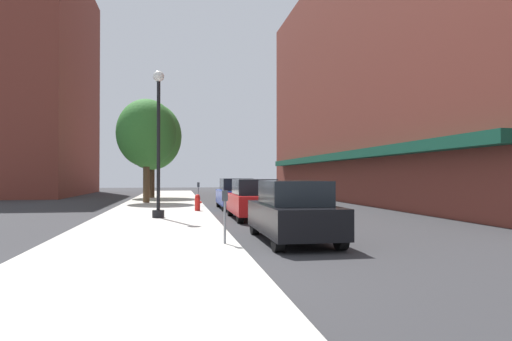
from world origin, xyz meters
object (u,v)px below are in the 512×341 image
lamppost (158,141)px  car_blue (236,194)px  fire_hydrant (198,202)px  parking_meter_near (198,191)px  tree_mid (146,133)px  tree_near (152,137)px  car_black (293,212)px  parking_meter_far (225,210)px  car_red (253,200)px

lamppost → car_blue: (3.87, 5.81, -2.39)m
fire_hydrant → parking_meter_near: (0.21, 3.84, 0.43)m
car_blue → tree_mid: bearing=136.5°
fire_hydrant → car_blue: 3.27m
tree_near → tree_mid: bearing=-89.8°
car_black → parking_meter_near: bearing=98.3°
tree_near → tree_mid: (0.02, -6.61, -0.38)m
parking_meter_near → tree_mid: tree_mid is taller
parking_meter_far → car_blue: (1.95, 13.14, -0.14)m
parking_meter_near → parking_meter_far: (0.00, -14.54, 0.00)m
car_black → car_blue: 12.33m
parking_meter_near → car_red: car_red is taller
parking_meter_far → car_black: bearing=22.7°
car_red → car_blue: bearing=90.5°
tree_mid → lamppost: bearing=-83.6°
parking_meter_far → parking_meter_near: bearing=90.0°
lamppost → car_red: 4.55m
tree_mid → car_black: (5.05, -17.05, -3.67)m
car_black → car_red: (0.00, 6.48, 0.00)m
parking_meter_near → car_red: 7.51m
fire_hydrant → parking_meter_near: 3.87m
tree_mid → car_red: tree_mid is taller
car_black → car_red: 6.48m
fire_hydrant → parking_meter_far: 10.71m
tree_near → car_blue: bearing=-65.9°
fire_hydrant → tree_mid: 8.68m
lamppost → fire_hydrant: lamppost is taller
lamppost → car_black: (3.87, -6.52, -2.39)m
tree_near → car_blue: tree_near is taller
lamppost → tree_near: tree_near is taller
car_blue → parking_meter_far: bearing=-98.9°
parking_meter_far → tree_near: bearing=97.3°
car_black → fire_hydrant: bearing=102.5°
tree_mid → car_blue: bearing=-43.1°
lamppost → car_red: size_ratio=1.37×
parking_meter_far → car_black: car_black is taller
parking_meter_far → tree_mid: bearing=99.9°
lamppost → parking_meter_near: (1.92, 7.21, -2.25)m
fire_hydrant → tree_near: 14.73m
lamppost → fire_hydrant: 4.63m
lamppost → parking_meter_far: size_ratio=4.50×
parking_meter_near → car_red: (1.95, -7.25, -0.14)m
parking_meter_far → car_blue: size_ratio=0.30×
lamppost → tree_near: 17.26m
parking_meter_near → fire_hydrant: bearing=-93.1°
tree_mid → parking_meter_near: bearing=-47.0°
car_black → car_red: bearing=90.2°
parking_meter_far → lamppost: bearing=104.6°
tree_mid → car_black: tree_mid is taller
tree_near → car_red: 18.36m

